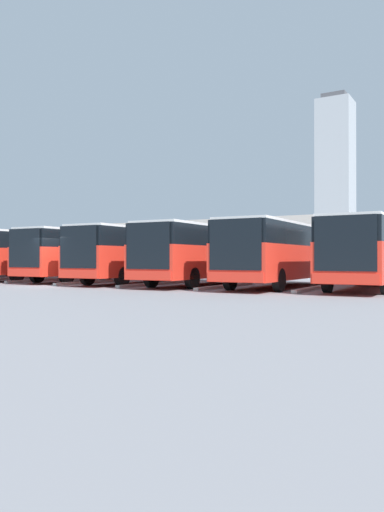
# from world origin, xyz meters

# --- Properties ---
(ground_plane) EXTENTS (600.00, 600.00, 0.00)m
(ground_plane) POSITION_xyz_m (0.00, 0.00, 0.00)
(ground_plane) COLOR gray
(bus_0) EXTENTS (2.78, 10.64, 3.14)m
(bus_0) POSITION_xyz_m (-14.69, -5.38, 1.76)
(bus_0) COLOR red
(bus_0) RESTS_ON ground_plane
(curb_divider_0) EXTENTS (0.36, 6.28, 0.15)m
(curb_divider_0) POSITION_xyz_m (-12.59, -3.82, 0.07)
(curb_divider_0) COLOR #9E9E99
(curb_divider_0) RESTS_ON ground_plane
(bus_1) EXTENTS (2.78, 10.64, 3.14)m
(bus_1) POSITION_xyz_m (-10.50, -4.81, 1.76)
(bus_1) COLOR red
(bus_1) RESTS_ON ground_plane
(curb_divider_1) EXTENTS (0.36, 6.28, 0.15)m
(curb_divider_1) POSITION_xyz_m (-8.40, -3.25, 0.07)
(curb_divider_1) COLOR #9E9E99
(curb_divider_1) RESTS_ON ground_plane
(bus_2) EXTENTS (2.78, 10.64, 3.14)m
(bus_2) POSITION_xyz_m (-6.30, -4.70, 1.76)
(bus_2) COLOR red
(bus_2) RESTS_ON ground_plane
(curb_divider_2) EXTENTS (0.36, 6.28, 0.15)m
(curb_divider_2) POSITION_xyz_m (-4.20, -3.13, 0.07)
(curb_divider_2) COLOR #9E9E99
(curb_divider_2) RESTS_ON ground_plane
(bus_3) EXTENTS (2.78, 10.64, 3.14)m
(bus_3) POSITION_xyz_m (-2.10, -4.80, 1.76)
(bus_3) COLOR red
(bus_3) RESTS_ON ground_plane
(curb_divider_3) EXTENTS (0.36, 6.28, 0.15)m
(curb_divider_3) POSITION_xyz_m (-0.00, -3.23, 0.07)
(curb_divider_3) COLOR #9E9E99
(curb_divider_3) RESTS_ON ground_plane
(bus_4) EXTENTS (2.78, 10.64, 3.14)m
(bus_4) POSITION_xyz_m (2.10, -5.18, 1.76)
(bus_4) COLOR red
(bus_4) RESTS_ON ground_plane
(curb_divider_4) EXTENTS (0.36, 6.28, 0.15)m
(curb_divider_4) POSITION_xyz_m (4.20, -3.61, 0.07)
(curb_divider_4) COLOR #9E9E99
(curb_divider_4) RESTS_ON ground_plane
(bus_5) EXTENTS (2.78, 10.64, 3.14)m
(bus_5) POSITION_xyz_m (6.30, -5.31, 1.76)
(bus_5) COLOR red
(bus_5) RESTS_ON ground_plane
(curb_divider_5) EXTENTS (0.36, 6.28, 0.15)m
(curb_divider_5) POSITION_xyz_m (8.40, -3.74, 0.07)
(curb_divider_5) COLOR #9E9E99
(curb_divider_5) RESTS_ON ground_plane
(station_building) EXTENTS (25.48, 12.59, 4.86)m
(station_building) POSITION_xyz_m (0.00, -24.44, 2.46)
(station_building) COLOR beige
(station_building) RESTS_ON ground_plane
(office_tower) EXTENTS (14.02, 14.02, 70.39)m
(office_tower) POSITION_xyz_m (33.81, -192.85, 34.59)
(office_tower) COLOR #ADB2B7
(office_tower) RESTS_ON ground_plane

